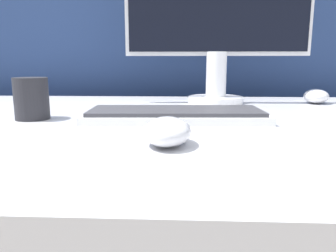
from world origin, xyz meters
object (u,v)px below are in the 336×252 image
(keyboard, at_px, (175,115))
(mug, at_px, (31,99))
(computer_mouse_near, at_px, (167,131))
(computer_mouse_far, at_px, (316,96))

(keyboard, relative_size, mug, 4.34)
(computer_mouse_near, xyz_separation_m, mug, (-0.30, 0.21, 0.02))
(keyboard, height_order, mug, mug)
(keyboard, distance_m, computer_mouse_far, 0.52)
(computer_mouse_near, xyz_separation_m, keyboard, (0.01, 0.22, -0.01))
(computer_mouse_near, relative_size, computer_mouse_far, 0.88)
(computer_mouse_far, bearing_deg, keyboard, -124.94)
(keyboard, bearing_deg, mug, 178.19)
(computer_mouse_near, height_order, mug, mug)
(keyboard, height_order, computer_mouse_far, computer_mouse_far)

